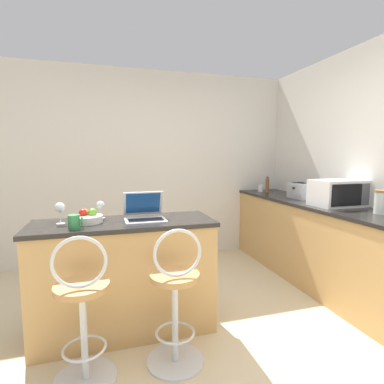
# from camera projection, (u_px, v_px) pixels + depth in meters

# --- Properties ---
(ground_plane) EXTENTS (20.00, 20.00, 0.00)m
(ground_plane) POSITION_uv_depth(u_px,v_px,m) (206.00, 364.00, 2.08)
(ground_plane) COLOR beige
(wall_back) EXTENTS (12.00, 0.06, 2.60)m
(wall_back) POSITION_uv_depth(u_px,v_px,m) (151.00, 166.00, 4.17)
(wall_back) COLOR silver
(wall_back) RESTS_ON ground_plane
(breakfast_bar) EXTENTS (1.44, 0.54, 0.92)m
(breakfast_bar) POSITION_uv_depth(u_px,v_px,m) (125.00, 276.00, 2.45)
(breakfast_bar) COLOR tan
(breakfast_bar) RESTS_ON ground_plane
(counter_right) EXTENTS (0.63, 2.86, 0.92)m
(counter_right) POSITION_uv_depth(u_px,v_px,m) (319.00, 244.00, 3.36)
(counter_right) COLOR tan
(counter_right) RESTS_ON ground_plane
(bar_stool_near) EXTENTS (0.40, 0.40, 0.98)m
(bar_stool_near) POSITION_uv_depth(u_px,v_px,m) (83.00, 315.00, 1.87)
(bar_stool_near) COLOR silver
(bar_stool_near) RESTS_ON ground_plane
(bar_stool_far) EXTENTS (0.40, 0.40, 0.98)m
(bar_stool_far) POSITION_uv_depth(u_px,v_px,m) (175.00, 302.00, 2.04)
(bar_stool_far) COLOR silver
(bar_stool_far) RESTS_ON ground_plane
(laptop) EXTENTS (0.33, 0.31, 0.23)m
(laptop) POSITION_uv_depth(u_px,v_px,m) (144.00, 212.00, 2.46)
(laptop) COLOR silver
(laptop) RESTS_ON breakfast_bar
(microwave) EXTENTS (0.51, 0.35, 0.27)m
(microwave) POSITION_uv_depth(u_px,v_px,m) (338.00, 193.00, 3.12)
(microwave) COLOR white
(microwave) RESTS_ON counter_right
(toaster) EXTENTS (0.21, 0.31, 0.19)m
(toaster) POSITION_uv_depth(u_px,v_px,m) (301.00, 191.00, 3.67)
(toaster) COLOR #9EA3A8
(toaster) RESTS_ON counter_right
(storage_jar) EXTENTS (0.13, 0.13, 0.22)m
(storage_jar) POSITION_uv_depth(u_px,v_px,m) (382.00, 202.00, 2.68)
(storage_jar) COLOR silver
(storage_jar) RESTS_ON counter_right
(mug_white) EXTENTS (0.09, 0.07, 0.10)m
(mug_white) POSITION_uv_depth(u_px,v_px,m) (261.00, 188.00, 4.39)
(mug_white) COLOR white
(mug_white) RESTS_ON counter_right
(wine_glass_tall) EXTENTS (0.07, 0.07, 0.15)m
(wine_glass_tall) POSITION_uv_depth(u_px,v_px,m) (101.00, 206.00, 2.49)
(wine_glass_tall) COLOR silver
(wine_glass_tall) RESTS_ON breakfast_bar
(mug_green) EXTENTS (0.10, 0.08, 0.10)m
(mug_green) POSITION_uv_depth(u_px,v_px,m) (74.00, 222.00, 2.15)
(mug_green) COLOR #338447
(mug_green) RESTS_ON breakfast_bar
(wine_glass_short) EXTENTS (0.08, 0.08, 0.17)m
(wine_glass_short) POSITION_uv_depth(u_px,v_px,m) (60.00, 208.00, 2.28)
(wine_glass_short) COLOR silver
(wine_glass_short) RESTS_ON breakfast_bar
(pepper_mill) EXTENTS (0.05, 0.05, 0.23)m
(pepper_mill) POSITION_uv_depth(u_px,v_px,m) (267.00, 185.00, 4.31)
(pepper_mill) COLOR brown
(pepper_mill) RESTS_ON counter_right
(fruit_bowl) EXTENTS (0.23, 0.23, 0.11)m
(fruit_bowl) POSITION_uv_depth(u_px,v_px,m) (88.00, 218.00, 2.34)
(fruit_bowl) COLOR silver
(fruit_bowl) RESTS_ON breakfast_bar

